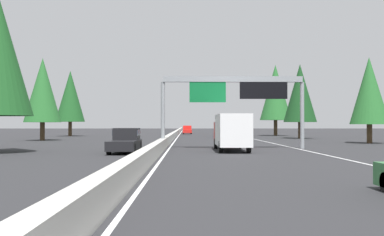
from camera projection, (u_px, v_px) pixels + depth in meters
The scene contains 15 objects.
ground_plane at pixel (174, 139), 63.75m from camera, with size 320.00×320.00×0.00m, color #262628.
median_barrier at pixel (176, 133), 83.75m from camera, with size 180.00×0.56×0.90m, color #ADAAA3.
shoulder_stripe_right at pixel (244, 137), 73.88m from camera, with size 160.00×0.16×0.01m, color silver.
shoulder_stripe_median at pixel (178, 137), 73.75m from camera, with size 160.00×0.16×0.01m, color silver.
sign_gantry_overhead at pixel (235, 91), 38.66m from camera, with size 0.50×12.68×6.39m.
box_truck_distant_b at pixel (231, 131), 35.74m from camera, with size 8.50×2.40×2.95m.
bus_far_left at pixel (229, 127), 75.81m from camera, with size 11.50×2.55×3.10m.
sedan_near_center at pixel (187, 129), 128.61m from camera, with size 4.40×1.80×1.47m.
pickup_mid_center at pixel (187, 130), 97.55m from camera, with size 5.60×2.00×1.86m.
oncoming_near at pixel (126, 141), 33.24m from camera, with size 5.60×2.00×1.86m.
conifer_right_near at pixel (369, 91), 49.69m from camera, with size 4.31×4.31×9.80m.
conifer_right_mid at pixel (300, 93), 66.68m from camera, with size 4.99×4.99×11.34m.
conifer_right_far at pixel (275, 93), 82.69m from camera, with size 5.90×5.90×13.41m.
conifer_left_mid at pixel (43, 90), 58.39m from camera, with size 4.85×4.85×11.02m.
conifer_left_far at pixel (70, 96), 79.62m from camera, with size 5.24×5.24×11.92m.
Camera 1 is at (-3.81, -1.83, 2.16)m, focal length 41.02 mm.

